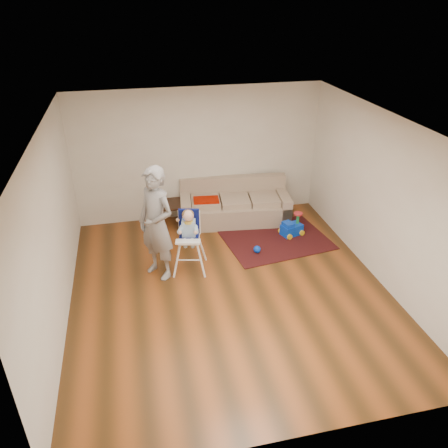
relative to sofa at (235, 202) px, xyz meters
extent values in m
plane|color=#472B12|center=(-0.65, -2.30, -0.43)|extent=(5.50, 5.50, 0.00)
cube|color=beige|center=(-0.65, 0.45, 0.92)|extent=(5.00, 0.04, 2.70)
cube|color=beige|center=(-3.15, -2.30, 0.92)|extent=(0.04, 5.50, 2.70)
cube|color=beige|center=(1.85, -2.30, 0.92)|extent=(0.04, 5.50, 2.70)
cube|color=white|center=(-0.65, -2.30, 2.27)|extent=(5.00, 5.50, 0.04)
cube|color=#9E1200|center=(-0.60, -0.05, 0.14)|extent=(0.54, 0.38, 0.04)
cube|color=black|center=(0.60, -0.96, -0.42)|extent=(2.12, 1.70, 0.02)
sphere|color=blue|center=(0.10, -1.34, -0.35)|extent=(0.14, 0.14, 0.14)
cylinder|color=blue|center=(-1.24, -1.66, 0.59)|extent=(0.04, 0.12, 0.01)
imported|color=gray|center=(-1.70, -1.61, 0.54)|extent=(0.81, 0.84, 1.94)
camera|label=1|loc=(-1.99, -7.87, 3.89)|focal=35.00mm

